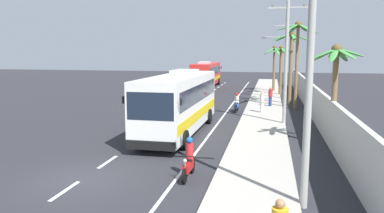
# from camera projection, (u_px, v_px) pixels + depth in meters

# --- Properties ---
(ground_plane) EXTENTS (160.00, 160.00, 0.00)m
(ground_plane) POSITION_uv_depth(u_px,v_px,m) (82.00, 179.00, 15.07)
(ground_plane) COLOR #28282D
(sidewalk_kerb) EXTENTS (3.20, 90.00, 0.14)m
(sidewalk_kerb) POSITION_uv_depth(u_px,v_px,m) (261.00, 133.00, 23.34)
(sidewalk_kerb) COLOR #A8A399
(sidewalk_kerb) RESTS_ON ground
(lane_markings) EXTENTS (3.86, 71.00, 0.01)m
(lane_markings) POSITION_uv_depth(u_px,v_px,m) (203.00, 118.00, 28.61)
(lane_markings) COLOR white
(lane_markings) RESTS_ON ground
(boundary_wall) EXTENTS (0.24, 60.00, 2.50)m
(boundary_wall) POSITION_uv_depth(u_px,v_px,m) (317.00, 107.00, 26.26)
(boundary_wall) COLOR #B2B2AD
(boundary_wall) RESTS_ON ground
(coach_bus_foreground) EXTENTS (3.05, 11.45, 3.91)m
(coach_bus_foreground) POSITION_uv_depth(u_px,v_px,m) (180.00, 101.00, 23.38)
(coach_bus_foreground) COLOR white
(coach_bus_foreground) RESTS_ON ground
(coach_bus_far_lane) EXTENTS (3.03, 11.60, 3.68)m
(coach_bus_far_lane) POSITION_uv_depth(u_px,v_px,m) (206.00, 74.00, 53.48)
(coach_bus_far_lane) COLOR red
(coach_bus_far_lane) RESTS_ON ground
(motorcycle_beside_bus) EXTENTS (0.56, 1.96, 1.66)m
(motorcycle_beside_bus) POSITION_uv_depth(u_px,v_px,m) (189.00, 162.00, 15.16)
(motorcycle_beside_bus) COLOR black
(motorcycle_beside_bus) RESTS_ON ground
(motorcycle_trailing) EXTENTS (0.56, 1.96, 1.59)m
(motorcycle_trailing) POSITION_uv_depth(u_px,v_px,m) (237.00, 104.00, 31.82)
(motorcycle_trailing) COLOR black
(motorcycle_trailing) RESTS_ON ground
(pedestrian_near_kerb) EXTENTS (0.36, 0.36, 1.72)m
(pedestrian_near_kerb) POSITION_uv_depth(u_px,v_px,m) (262.00, 102.00, 30.47)
(pedestrian_near_kerb) COLOR beige
(pedestrian_near_kerb) RESTS_ON sidewalk_kerb
(pedestrian_far_walk) EXTENTS (0.36, 0.36, 1.71)m
(pedestrian_far_walk) POSITION_uv_depth(u_px,v_px,m) (270.00, 96.00, 34.04)
(pedestrian_far_walk) COLOR navy
(pedestrian_far_walk) RESTS_ON sidewalk_kerb
(utility_pole_nearest) EXTENTS (2.43, 0.24, 9.74)m
(utility_pole_nearest) POSITION_uv_depth(u_px,v_px,m) (310.00, 53.00, 11.61)
(utility_pole_nearest) COLOR #9E9E99
(utility_pole_nearest) RESTS_ON ground
(utility_pole_mid) EXTENTS (2.58, 0.24, 9.39)m
(utility_pole_mid) POSITION_uv_depth(u_px,v_px,m) (286.00, 54.00, 25.42)
(utility_pole_mid) COLOR #9E9E99
(utility_pole_mid) RESTS_ON ground
(utility_pole_far) EXTENTS (3.67, 0.24, 9.00)m
(utility_pole_far) POSITION_uv_depth(u_px,v_px,m) (285.00, 54.00, 39.11)
(utility_pole_far) COLOR #9E9E99
(utility_pole_far) RESTS_ON ground
(palm_nearest) EXTENTS (3.91, 4.00, 6.96)m
(palm_nearest) POSITION_uv_depth(u_px,v_px,m) (291.00, 55.00, 35.11)
(palm_nearest) COLOR brown
(palm_nearest) RESTS_ON ground
(palm_second) EXTENTS (2.82, 2.90, 5.76)m
(palm_second) POSITION_uv_depth(u_px,v_px,m) (281.00, 62.00, 43.10)
(palm_second) COLOR brown
(palm_second) RESTS_ON ground
(palm_third) EXTENTS (2.76, 2.67, 5.49)m
(palm_third) POSITION_uv_depth(u_px,v_px,m) (335.00, 73.00, 19.61)
(palm_third) COLOR brown
(palm_third) RESTS_ON ground
(palm_fourth) EXTENTS (3.64, 3.32, 7.66)m
(palm_fourth) POSITION_uv_depth(u_px,v_px,m) (297.00, 45.00, 32.25)
(palm_fourth) COLOR brown
(palm_fourth) RESTS_ON ground
(palm_farthest) EXTENTS (3.14, 3.35, 5.83)m
(palm_farthest) POSITION_uv_depth(u_px,v_px,m) (274.00, 60.00, 46.83)
(palm_farthest) COLOR brown
(palm_farthest) RESTS_ON ground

